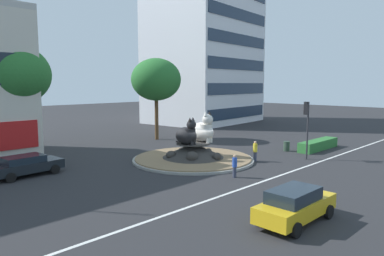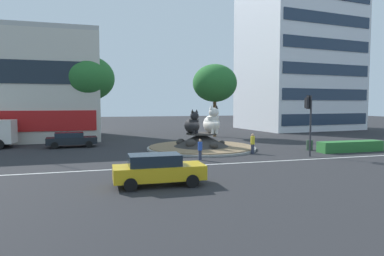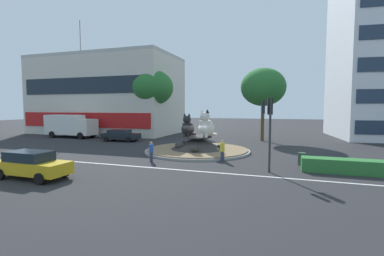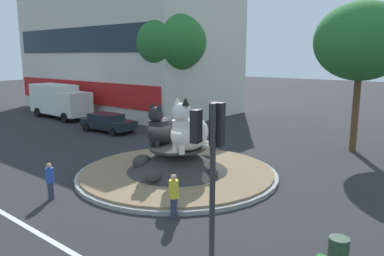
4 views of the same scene
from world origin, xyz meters
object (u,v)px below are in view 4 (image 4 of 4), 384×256
object	(u,v)px
broadleaf_tree_behind_island	(172,43)
second_tree_near_tower	(361,42)
pedestrian_blue_shirt	(50,180)
litter_bin	(338,253)
cat_statue_white	(188,131)
pedestrian_yellow_shirt	(174,195)
shophouse_block	(126,53)
cat_statue_black	(161,129)
traffic_light_mast	(211,155)
sedan_on_far_lane	(108,122)
delivery_box_truck	(59,100)

from	to	relation	value
broadleaf_tree_behind_island	second_tree_near_tower	xyz separation A→B (m)	(15.03, 0.27, -0.25)
broadleaf_tree_behind_island	pedestrian_blue_shirt	world-z (taller)	broadleaf_tree_behind_island
litter_bin	cat_statue_white	bearing A→B (deg)	159.10
cat_statue_white	pedestrian_blue_shirt	size ratio (longest dim) A/B	1.66
second_tree_near_tower	pedestrian_blue_shirt	distance (m)	18.72
second_tree_near_tower	pedestrian_yellow_shirt	world-z (taller)	second_tree_near_tower
shophouse_block	cat_statue_black	bearing A→B (deg)	-37.15
cat_statue_white	shophouse_block	xyz separation A→B (m)	(-21.04, 14.38, 3.74)
traffic_light_mast	pedestrian_blue_shirt	world-z (taller)	traffic_light_mast
shophouse_block	pedestrian_yellow_shirt	size ratio (longest dim) A/B	13.80
cat_statue_white	second_tree_near_tower	bearing A→B (deg)	158.28
traffic_light_mast	pedestrian_yellow_shirt	bearing A→B (deg)	44.93
litter_bin	pedestrian_blue_shirt	bearing A→B (deg)	-167.71
shophouse_block	sedan_on_far_lane	size ratio (longest dim) A/B	4.94
cat_statue_white	sedan_on_far_lane	distance (m)	13.41
cat_statue_black	pedestrian_blue_shirt	world-z (taller)	cat_statue_black
shophouse_block	delivery_box_truck	world-z (taller)	shophouse_block
cat_statue_black	sedan_on_far_lane	bearing A→B (deg)	-125.11
cat_statue_black	sedan_on_far_lane	distance (m)	11.72
sedan_on_far_lane	pedestrian_yellow_shirt	bearing A→B (deg)	-33.74
sedan_on_far_lane	shophouse_block	bearing A→B (deg)	128.57
cat_statue_white	sedan_on_far_lane	xyz separation A→B (m)	(-12.37, 4.89, -1.64)
cat_statue_white	second_tree_near_tower	size ratio (longest dim) A/B	0.29
cat_statue_white	litter_bin	size ratio (longest dim) A/B	2.85
cat_statue_white	traffic_light_mast	world-z (taller)	traffic_light_mast
cat_statue_black	cat_statue_white	world-z (taller)	cat_statue_white
pedestrian_yellow_shirt	delivery_box_truck	xyz separation A→B (m)	(-23.64, 9.76, 0.82)
shophouse_block	litter_bin	bearing A→B (deg)	-31.38
traffic_light_mast	shophouse_block	size ratio (longest dim) A/B	0.21
traffic_light_mast	broadleaf_tree_behind_island	world-z (taller)	broadleaf_tree_behind_island
second_tree_near_tower	delivery_box_truck	distance (m)	26.39
shophouse_block	litter_bin	size ratio (longest dim) A/B	25.44
pedestrian_yellow_shirt	sedan_on_far_lane	xyz separation A→B (m)	(-14.69, 8.45, -0.12)
cat_statue_white	traffic_light_mast	bearing A→B (deg)	43.31
traffic_light_mast	broadleaf_tree_behind_island	distance (m)	23.87
broadleaf_tree_behind_island	pedestrian_blue_shirt	xyz separation A→B (m)	(8.04, -16.08, -6.07)
cat_statue_white	shophouse_block	world-z (taller)	shophouse_block
broadleaf_tree_behind_island	shophouse_block	bearing A→B (deg)	159.78
pedestrian_blue_shirt	pedestrian_yellow_shirt	xyz separation A→B (m)	(5.14, 1.90, 0.06)
traffic_light_mast	litter_bin	size ratio (longest dim) A/B	5.28
broadleaf_tree_behind_island	pedestrian_yellow_shirt	world-z (taller)	broadleaf_tree_behind_island
cat_statue_black	litter_bin	bearing A→B (deg)	62.08
traffic_light_mast	litter_bin	world-z (taller)	traffic_light_mast
second_tree_near_tower	pedestrian_yellow_shirt	bearing A→B (deg)	-97.30
pedestrian_blue_shirt	pedestrian_yellow_shirt	distance (m)	5.48
cat_statue_black	litter_bin	distance (m)	10.53
cat_statue_white	delivery_box_truck	xyz separation A→B (m)	(-21.32, 6.20, -0.70)
cat_statue_black	traffic_light_mast	distance (m)	9.89
cat_statue_white	traffic_light_mast	xyz separation A→B (m)	(5.87, -6.06, 1.09)
delivery_box_truck	traffic_light_mast	bearing A→B (deg)	-22.51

